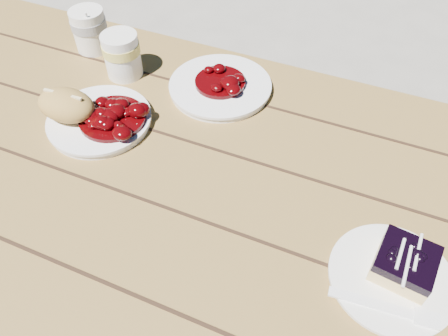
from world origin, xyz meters
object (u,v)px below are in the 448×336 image
at_px(second_cup, 122,55).
at_px(dessert_plate, 391,278).
at_px(bread_roll, 66,105).
at_px(blueberry_cake, 405,263).
at_px(main_plate, 100,121).
at_px(second_plate, 220,87).
at_px(coffee_cup, 90,30).
at_px(picnic_table, 109,195).

bearing_deg(second_cup, dessert_plate, -24.13).
xyz_separation_m(bread_roll, blueberry_cake, (0.67, -0.09, -0.01)).
xyz_separation_m(main_plate, second_plate, (0.18, 0.20, 0.00)).
xyz_separation_m(main_plate, dessert_plate, (0.60, -0.12, -0.00)).
height_order(coffee_cup, second_cup, same).
height_order(picnic_table, blueberry_cake, blueberry_cake).
xyz_separation_m(bread_roll, second_cup, (0.01, 0.19, 0.00)).
height_order(picnic_table, coffee_cup, coffee_cup).
height_order(bread_roll, second_cup, second_cup).
distance_m(blueberry_cake, second_cup, 0.71).
xyz_separation_m(blueberry_cake, coffee_cup, (-0.78, 0.33, 0.02)).
xyz_separation_m(blueberry_cake, second_plate, (-0.43, 0.30, -0.02)).
height_order(bread_roll, dessert_plate, bread_roll).
xyz_separation_m(picnic_table, bread_roll, (-0.07, 0.04, 0.21)).
bearing_deg(main_plate, dessert_plate, -11.49).
relative_size(picnic_table, coffee_cup, 20.08).
bearing_deg(second_plate, main_plate, -132.80).
bearing_deg(picnic_table, bread_roll, 153.77).
height_order(dessert_plate, coffee_cup, coffee_cup).
height_order(blueberry_cake, second_cup, second_cup).
bearing_deg(second_plate, bread_roll, -137.59).
bearing_deg(bread_roll, blueberry_cake, -7.45).
bearing_deg(picnic_table, dessert_plate, -6.50).
xyz_separation_m(coffee_cup, second_plate, (0.35, -0.03, -0.04)).
height_order(coffee_cup, second_plate, coffee_cup).
height_order(picnic_table, main_plate, main_plate).
relative_size(main_plate, second_cup, 2.05).
distance_m(picnic_table, coffee_cup, 0.39).
height_order(bread_roll, blueberry_cake, bread_roll).
distance_m(second_plate, second_cup, 0.23).
xyz_separation_m(dessert_plate, second_cup, (-0.64, 0.29, 0.04)).
distance_m(bread_roll, blueberry_cake, 0.67).
relative_size(dessert_plate, coffee_cup, 1.83).
bearing_deg(picnic_table, second_cup, 104.80).
height_order(picnic_table, dessert_plate, dessert_plate).
xyz_separation_m(main_plate, blueberry_cake, (0.61, -0.11, 0.02)).
bearing_deg(bread_roll, second_plate, 42.41).
distance_m(picnic_table, dessert_plate, 0.61).
bearing_deg(dessert_plate, main_plate, 168.51).
height_order(main_plate, blueberry_cake, blueberry_cake).
height_order(main_plate, coffee_cup, coffee_cup).
relative_size(bread_roll, coffee_cup, 1.20).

